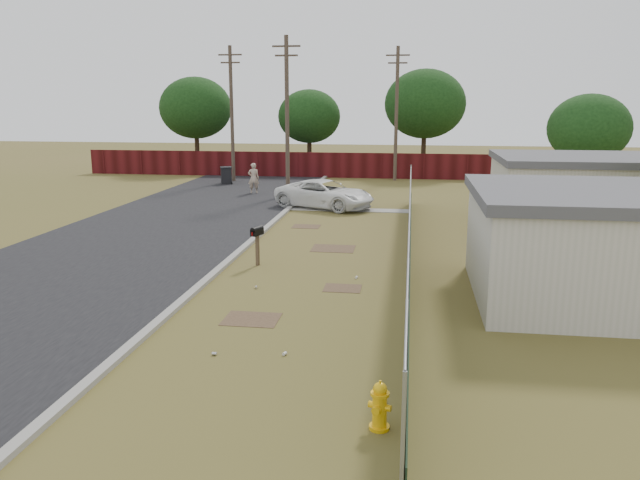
% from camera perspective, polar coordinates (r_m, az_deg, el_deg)
% --- Properties ---
extents(ground, '(120.00, 120.00, 0.00)m').
position_cam_1_polar(ground, '(20.56, -0.65, -2.68)').
color(ground, brown).
rests_on(ground, ground).
extents(street, '(15.10, 60.00, 0.12)m').
position_cam_1_polar(street, '(29.84, -11.13, 1.93)').
color(street, black).
rests_on(street, ground).
extents(chainlink_fence, '(0.10, 27.06, 2.02)m').
position_cam_1_polar(chainlink_fence, '(21.13, 8.17, -0.17)').
color(chainlink_fence, gray).
rests_on(chainlink_fence, ground).
extents(privacy_fence, '(30.00, 0.12, 1.80)m').
position_cam_1_polar(privacy_fence, '(45.74, -3.23, 6.92)').
color(privacy_fence, '#4D1013').
rests_on(privacy_fence, ground).
extents(utility_poles, '(12.60, 8.24, 9.00)m').
position_cam_1_polar(utility_poles, '(40.83, -1.26, 11.59)').
color(utility_poles, '#4E3F34').
rests_on(utility_poles, ground).
extents(houses, '(9.30, 17.24, 3.10)m').
position_cam_1_polar(houses, '(23.98, 24.19, 2.23)').
color(houses, beige).
rests_on(houses, ground).
extents(horizon_trees, '(33.32, 31.94, 7.78)m').
position_cam_1_polar(horizon_trees, '(43.22, 5.42, 11.50)').
color(horizon_trees, '#342817').
rests_on(horizon_trees, ground).
extents(fire_hydrant, '(0.44, 0.44, 0.88)m').
position_cam_1_polar(fire_hydrant, '(10.87, 5.47, -14.92)').
color(fire_hydrant, '#EDB20C').
rests_on(fire_hydrant, ground).
extents(mailbox, '(0.37, 0.58, 1.34)m').
position_cam_1_polar(mailbox, '(20.90, -5.77, 0.49)').
color(mailbox, brown).
rests_on(mailbox, ground).
extents(pickup_truck, '(5.71, 4.29, 1.44)m').
position_cam_1_polar(pickup_truck, '(32.24, 0.45, 4.22)').
color(pickup_truck, white).
rests_on(pickup_truck, ground).
extents(pedestrian, '(0.75, 0.58, 1.82)m').
position_cam_1_polar(pedestrian, '(37.56, -6.09, 5.64)').
color(pedestrian, tan).
rests_on(pedestrian, ground).
extents(trash_bin, '(0.98, 0.95, 1.15)m').
position_cam_1_polar(trash_bin, '(42.14, -8.58, 5.88)').
color(trash_bin, black).
rests_on(trash_bin, ground).
extents(scattered_litter, '(2.93, 6.55, 0.07)m').
position_cam_1_polar(scattered_litter, '(16.40, -3.37, -6.59)').
color(scattered_litter, beige).
rests_on(scattered_litter, ground).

